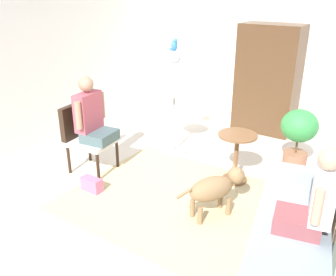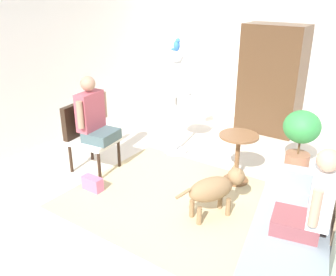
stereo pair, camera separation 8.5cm
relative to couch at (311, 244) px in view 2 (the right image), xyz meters
The scene contains 15 objects.
ground_plane 1.50m from the couch, behind, with size 7.87×7.87×0.00m, color beige.
back_wall 4.01m from the couch, 112.28° to the left, with size 6.43×0.12×2.84m, color silver.
left_wall 4.60m from the couch, behind, with size 0.12×7.16×2.84m, color silver.
area_rug 1.47m from the couch, 168.35° to the left, with size 2.95×2.11×0.01m, color #C6B284.
couch is the anchor object (origin of this frame).
armchair 3.18m from the couch, behind, with size 0.66×0.62×0.94m.
person_on_couch 0.45m from the couch, 129.97° to the right, with size 0.52×0.51×0.81m.
person_on_armchair 3.06m from the couch, behind, with size 0.49×0.57×0.87m.
round_end_table 1.69m from the couch, 137.95° to the left, with size 0.50×0.50×0.67m.
dog 1.15m from the couch, 166.17° to the left, with size 0.50×0.79×0.56m.
bird_cage_stand 2.89m from the couch, 149.11° to the left, with size 0.45×0.45×1.56m.
parrot 3.14m from the couch, 149.14° to the left, with size 0.17×0.10×0.18m.
potted_plant 2.01m from the couch, 110.01° to the left, with size 0.49×0.49×0.89m.
armoire_cabinet 3.60m from the couch, 117.06° to the left, with size 1.02×0.56×1.85m, color #4C331E.
handbag 2.66m from the couch, behind, with size 0.28×0.12×0.18m, color #D8668C.
Camera 2 is at (1.94, -3.13, 2.43)m, focal length 39.21 mm.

